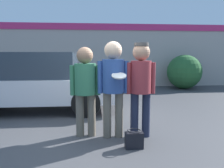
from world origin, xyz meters
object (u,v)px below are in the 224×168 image
at_px(person_right, 141,81).
at_px(person_middle_with_frisbee, 113,80).
at_px(parked_car_near, 36,82).
at_px(shrub, 184,72).
at_px(handbag, 134,140).
at_px(person_left, 85,83).

bearing_deg(person_right, person_middle_with_frisbee, 178.30).
bearing_deg(parked_car_near, person_middle_with_frisbee, -48.87).
bearing_deg(person_right, shrub, 59.94).
bearing_deg(shrub, person_right, -120.06).
height_order(person_right, shrub, person_right).
distance_m(person_right, parked_car_near, 3.30).
relative_size(person_right, parked_car_near, 0.40).
bearing_deg(shrub, person_middle_with_frisbee, -123.81).
distance_m(person_middle_with_frisbee, handbag, 1.11).
xyz_separation_m(person_left, shrub, (4.33, 5.59, -0.23)).
bearing_deg(parked_car_near, handbag, -50.89).
bearing_deg(person_left, shrub, 52.26).
xyz_separation_m(person_middle_with_frisbee, parked_car_near, (-1.92, 2.20, -0.28)).
bearing_deg(person_middle_with_frisbee, person_right, -1.70).
xyz_separation_m(person_left, person_middle_with_frisbee, (0.51, -0.11, 0.07)).
relative_size(parked_car_near, handbag, 14.06).
distance_m(person_left, parked_car_near, 2.53).
height_order(parked_car_near, shrub, parked_car_near).
height_order(person_left, person_right, person_right).
bearing_deg(parked_car_near, person_right, -42.35).
height_order(person_middle_with_frisbee, shrub, person_middle_with_frisbee).
height_order(person_right, handbag, person_right).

